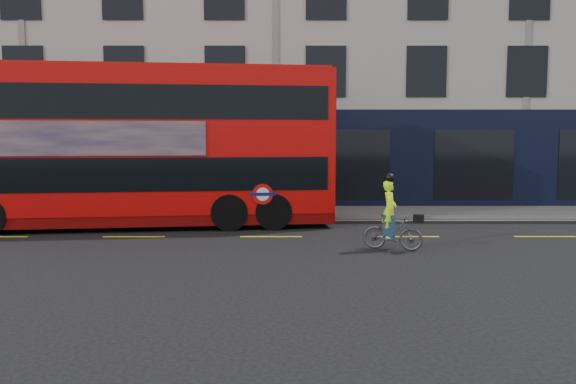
{
  "coord_description": "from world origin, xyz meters",
  "views": [
    {
      "loc": [
        0.46,
        -14.64,
        2.88
      ],
      "look_at": [
        0.49,
        1.87,
        1.28
      ],
      "focal_mm": 35.0,
      "sensor_mm": 36.0,
      "label": 1
    }
  ],
  "objects": [
    {
      "name": "kerb",
      "position": [
        0.0,
        5.0,
        0.07
      ],
      "size": [
        60.0,
        0.12,
        0.13
      ],
      "primitive_type": "cube",
      "color": "slate",
      "rests_on": "ground"
    },
    {
      "name": "bus",
      "position": [
        -4.39,
        3.51,
        2.62
      ],
      "size": [
        12.88,
        4.36,
        5.1
      ],
      "rotation": [
        0.0,
        0.0,
        0.12
      ],
      "color": "red",
      "rests_on": "ground"
    },
    {
      "name": "building_terrace",
      "position": [
        0.0,
        12.94,
        7.49
      ],
      "size": [
        50.0,
        10.07,
        15.0
      ],
      "color": "#A6A39C",
      "rests_on": "ground"
    },
    {
      "name": "cyclist",
      "position": [
        3.15,
        -0.4,
        0.66
      ],
      "size": [
        1.59,
        0.91,
        1.98
      ],
      "rotation": [
        0.0,
        0.0,
        -0.34
      ],
      "color": "#404245",
      "rests_on": "ground"
    },
    {
      "name": "road_edge_line",
      "position": [
        0.0,
        4.7,
        0.0
      ],
      "size": [
        58.0,
        0.1,
        0.01
      ],
      "primitive_type": "cube",
      "color": "silver",
      "rests_on": "ground"
    },
    {
      "name": "lane_dashes",
      "position": [
        0.0,
        1.5,
        0.0
      ],
      "size": [
        58.0,
        0.12,
        0.01
      ],
      "primitive_type": null,
      "color": "gold",
      "rests_on": "ground"
    },
    {
      "name": "pavement",
      "position": [
        0.0,
        6.5,
        0.06
      ],
      "size": [
        60.0,
        3.0,
        0.12
      ],
      "primitive_type": "cube",
      "color": "slate",
      "rests_on": "ground"
    },
    {
      "name": "ground",
      "position": [
        0.0,
        0.0,
        0.0
      ],
      "size": [
        120.0,
        120.0,
        0.0
      ],
      "primitive_type": "plane",
      "color": "black",
      "rests_on": "ground"
    }
  ]
}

